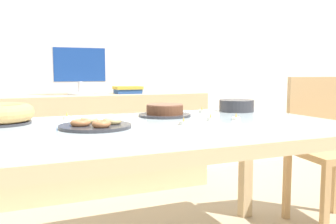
{
  "coord_description": "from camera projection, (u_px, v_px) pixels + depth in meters",
  "views": [
    {
      "loc": [
        -0.63,
        -1.63,
        0.97
      ],
      "look_at": [
        0.04,
        -0.09,
        0.79
      ],
      "focal_mm": 40.0,
      "sensor_mm": 36.0,
      "label": 1
    }
  ],
  "objects": [
    {
      "name": "tealight_left_edge",
      "position": [
        202.0,
        111.0,
        2.22
      ],
      "size": [
        0.04,
        0.04,
        0.04
      ],
      "color": "silver",
      "rests_on": "dining_table"
    },
    {
      "name": "pastry_platter",
      "position": [
        96.0,
        125.0,
        1.61
      ],
      "size": [
        0.31,
        0.31,
        0.04
      ],
      "color": "#333338",
      "rests_on": "dining_table"
    },
    {
      "name": "tealight_centre",
      "position": [
        67.0,
        117.0,
        1.9
      ],
      "size": [
        0.04,
        0.04,
        0.04
      ],
      "color": "silver",
      "rests_on": "dining_table"
    },
    {
      "name": "book_stack",
      "position": [
        128.0,
        90.0,
        3.1
      ],
      "size": [
        0.23,
        0.19,
        0.06
      ],
      "color": "#23478C",
      "rests_on": "sideboard"
    },
    {
      "name": "dining_table",
      "position": [
        151.0,
        140.0,
        1.77
      ],
      "size": [
        1.8,
        0.94,
        0.73
      ],
      "color": "silver",
      "rests_on": "ground"
    },
    {
      "name": "tealight_right_edge",
      "position": [
        210.0,
        119.0,
        1.84
      ],
      "size": [
        0.04,
        0.04,
        0.04
      ],
      "color": "silver",
      "rests_on": "dining_table"
    },
    {
      "name": "sideboard",
      "position": [
        91.0,
        143.0,
        3.02
      ],
      "size": [
        1.9,
        0.44,
        0.79
      ],
      "color": "#D1B284",
      "rests_on": "ground"
    },
    {
      "name": "plate_stack",
      "position": [
        237.0,
        106.0,
        2.28
      ],
      "size": [
        0.21,
        0.21,
        0.07
      ],
      "color": "#333338",
      "rests_on": "dining_table"
    },
    {
      "name": "wall_back",
      "position": [
        81.0,
        33.0,
        3.2
      ],
      "size": [
        8.0,
        0.1,
        2.6
      ],
      "primitive_type": "cube",
      "color": "white",
      "rests_on": "ground"
    },
    {
      "name": "cake_chocolate_round",
      "position": [
        165.0,
        111.0,
        2.03
      ],
      "size": [
        0.29,
        0.29,
        0.07
      ],
      "color": "#333338",
      "rests_on": "dining_table"
    },
    {
      "name": "computer_monitor",
      "position": [
        80.0,
        71.0,
        2.93
      ],
      "size": [
        0.42,
        0.2,
        0.38
      ],
      "color": "silver",
      "rests_on": "sideboard"
    },
    {
      "name": "tealight_near_cakes",
      "position": [
        236.0,
        118.0,
        1.87
      ],
      "size": [
        0.04,
        0.04,
        0.04
      ],
      "color": "silver",
      "rests_on": "dining_table"
    },
    {
      "name": "tealight_near_front",
      "position": [
        184.0,
        123.0,
        1.7
      ],
      "size": [
        0.04,
        0.04,
        0.04
      ],
      "color": "silver",
      "rests_on": "dining_table"
    },
    {
      "name": "chair",
      "position": [
        325.0,
        143.0,
        2.38
      ],
      "size": [
        0.48,
        0.48,
        0.94
      ],
      "color": "tan",
      "rests_on": "ground"
    },
    {
      "name": "cake_golden_bundt",
      "position": [
        0.0,
        114.0,
        1.72
      ],
      "size": [
        0.3,
        0.3,
        0.09
      ],
      "color": "#333338",
      "rests_on": "dining_table"
    }
  ]
}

